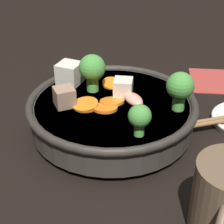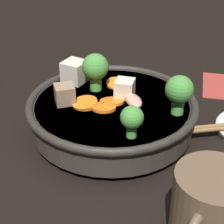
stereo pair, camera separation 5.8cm
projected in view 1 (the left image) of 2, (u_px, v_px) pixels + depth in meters
ground_plane at (112, 131)px, 0.60m from camera, size 3.00×3.00×0.00m
stirfry_bowl at (112, 110)px, 0.58m from camera, size 0.26×0.26×0.11m
napkin at (210, 80)px, 0.75m from camera, size 0.13×0.11×0.00m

